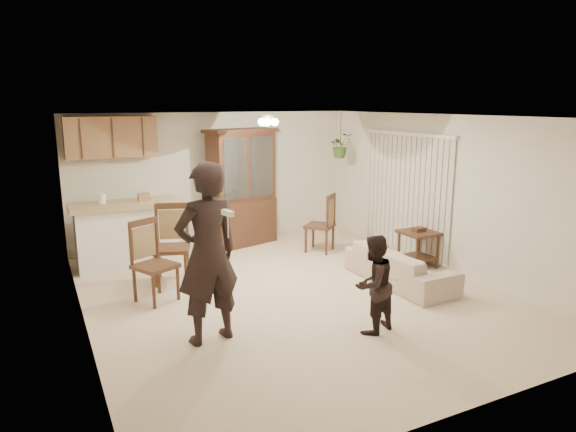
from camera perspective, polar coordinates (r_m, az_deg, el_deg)
name	(u,v)px	position (r m, az deg, el deg)	size (l,w,h in m)	color
floor	(291,293)	(7.45, 0.35, -8.60)	(6.50, 6.50, 0.00)	beige
ceiling	(291,116)	(6.95, 0.38, 11.01)	(5.50, 6.50, 0.02)	silver
wall_back	(215,178)	(10.05, -8.07, 4.21)	(5.50, 0.02, 2.50)	beige
wall_front	(468,279)	(4.54, 19.40, -6.65)	(5.50, 0.02, 2.50)	beige
wall_left	(78,230)	(6.37, -22.29, -1.45)	(0.02, 6.50, 2.50)	beige
wall_right	(443,193)	(8.67, 16.81, 2.47)	(0.02, 6.50, 2.50)	beige
breakfast_bar	(128,237)	(8.91, -17.38, -2.24)	(1.60, 0.55, 1.00)	white
bar_top	(125,204)	(8.79, -17.62, 1.23)	(1.75, 0.70, 0.08)	tan
upper_cabinets	(111,137)	(9.36, -19.07, 8.28)	(1.50, 0.34, 0.70)	olive
vertical_blinds	(404,194)	(9.33, 12.81, 2.45)	(0.06, 2.30, 2.10)	beige
ceiling_fixture	(268,121)	(8.12, -2.25, 10.52)	(0.36, 0.36, 0.20)	#F5E6B8
hanging_plant	(340,146)	(10.21, 5.84, 7.79)	(0.43, 0.37, 0.48)	#355B24
plant_cord	(341,129)	(10.18, 5.88, 9.61)	(0.01, 0.01, 0.65)	black
sofa	(400,260)	(7.91, 12.35, -4.80)	(1.87, 0.73, 0.73)	beige
adult	(208,266)	(5.83, -8.90, -5.46)	(0.66, 0.43, 1.80)	black
child	(373,278)	(6.13, 9.47, -6.79)	(0.66, 0.51, 1.35)	black
china_hutch	(242,188)	(9.76, -5.14, 3.08)	(1.49, 0.89, 2.20)	#382314
side_table	(418,248)	(8.78, 14.25, -3.51)	(0.56, 0.56, 0.67)	#382314
chair_bar	(156,279)	(7.31, -14.44, -6.76)	(0.67, 0.67, 1.13)	#382314
chair_hutch_left	(172,261)	(8.00, -12.75, -4.87)	(0.67, 0.67, 1.18)	#382314
chair_hutch_right	(320,235)	(9.42, 3.53, -2.12)	(0.67, 0.67, 1.08)	#382314
controller_adult	(228,213)	(5.24, -6.72, 0.33)	(0.06, 0.18, 0.06)	white
controller_child	(393,279)	(5.96, 11.61, -6.90)	(0.03, 0.10, 0.03)	white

